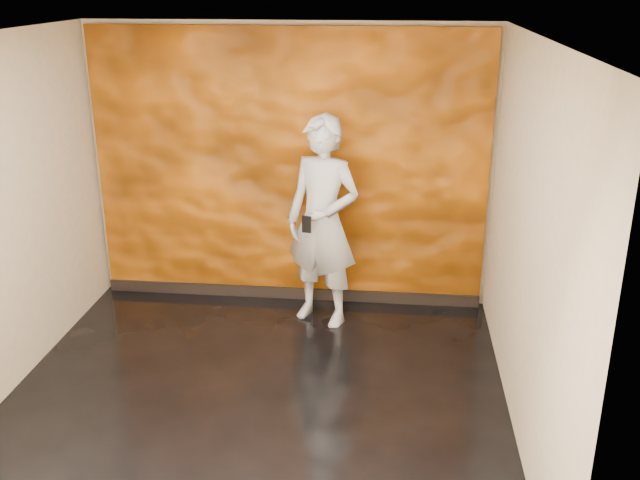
% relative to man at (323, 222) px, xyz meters
% --- Properties ---
extents(room, '(4.02, 4.02, 2.81)m').
position_rel_man_xyz_m(room, '(-0.39, -1.48, 0.39)').
color(room, black).
rests_on(room, ground).
extents(feature_wall, '(3.90, 0.06, 2.75)m').
position_rel_man_xyz_m(feature_wall, '(-0.39, 0.48, 0.37)').
color(feature_wall, '#D5670B').
rests_on(feature_wall, ground).
extents(baseboard, '(3.90, 0.04, 0.12)m').
position_rel_man_xyz_m(baseboard, '(-0.39, 0.44, -0.95)').
color(baseboard, black).
rests_on(baseboard, ground).
extents(man, '(0.87, 0.73, 2.02)m').
position_rel_man_xyz_m(man, '(0.00, 0.00, 0.00)').
color(man, '#ADB1BD').
rests_on(man, ground).
extents(phone, '(0.09, 0.04, 0.16)m').
position_rel_man_xyz_m(phone, '(-0.12, -0.28, 0.07)').
color(phone, black).
rests_on(phone, man).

